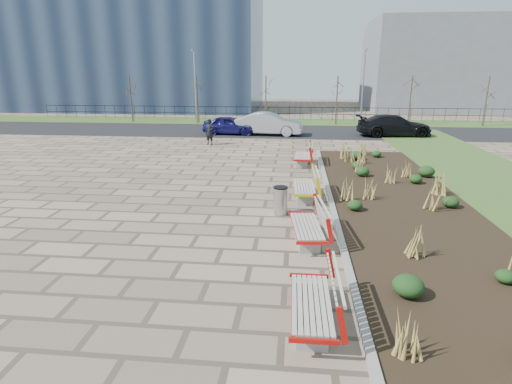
# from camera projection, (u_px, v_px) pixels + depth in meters

# --- Properties ---
(ground) EXTENTS (120.00, 120.00, 0.00)m
(ground) POSITION_uv_depth(u_px,v_px,m) (181.00, 262.00, 9.55)
(ground) COLOR #88725E
(ground) RESTS_ON ground
(planting_bed) EXTENTS (4.50, 18.00, 0.10)m
(planting_bed) POSITION_uv_depth(u_px,v_px,m) (399.00, 203.00, 13.70)
(planting_bed) COLOR black
(planting_bed) RESTS_ON ground
(planting_curb) EXTENTS (0.16, 18.00, 0.15)m
(planting_curb) POSITION_uv_depth(u_px,v_px,m) (331.00, 200.00, 13.91)
(planting_curb) COLOR gray
(planting_curb) RESTS_ON ground
(grass_verge_far) EXTENTS (80.00, 5.00, 0.04)m
(grass_verge_far) POSITION_uv_depth(u_px,v_px,m) (267.00, 121.00, 36.21)
(grass_verge_far) COLOR #33511E
(grass_verge_far) RESTS_ON ground
(road) EXTENTS (80.00, 7.00, 0.02)m
(road) POSITION_uv_depth(u_px,v_px,m) (261.00, 131.00, 30.50)
(road) COLOR black
(road) RESTS_ON ground
(bench_a) EXTENTS (0.92, 2.11, 1.00)m
(bench_a) POSITION_uv_depth(u_px,v_px,m) (311.00, 300.00, 7.06)
(bench_a) COLOR #A40F0A
(bench_a) RESTS_ON ground
(bench_b) EXTENTS (1.12, 2.19, 1.00)m
(bench_b) POSITION_uv_depth(u_px,v_px,m) (307.00, 224.00, 10.56)
(bench_b) COLOR red
(bench_b) RESTS_ON ground
(bench_c) EXTENTS (0.97, 2.13, 1.00)m
(bench_c) POSITION_uv_depth(u_px,v_px,m) (304.00, 185.00, 14.21)
(bench_c) COLOR #DCBE0B
(bench_c) RESTS_ON ground
(bench_d) EXTENTS (0.98, 2.13, 1.00)m
(bench_d) POSITION_uv_depth(u_px,v_px,m) (303.00, 155.00, 19.41)
(bench_d) COLOR #AE0D0B
(bench_d) RESTS_ON ground
(litter_bin) EXTENTS (0.45, 0.45, 0.90)m
(litter_bin) POSITION_uv_depth(u_px,v_px,m) (280.00, 201.00, 12.61)
(litter_bin) COLOR #B2B2B7
(litter_bin) RESTS_ON ground
(pedestrian) EXTENTS (0.67, 0.55, 1.58)m
(pedestrian) POSITION_uv_depth(u_px,v_px,m) (210.00, 132.00, 24.67)
(pedestrian) COLOR black
(pedestrian) RESTS_ON ground
(car_blue) EXTENTS (3.91, 1.78, 1.30)m
(car_blue) POSITION_uv_depth(u_px,v_px,m) (230.00, 125.00, 28.70)
(car_blue) COLOR #12124F
(car_blue) RESTS_ON road
(car_silver) EXTENTS (4.88, 2.04, 1.57)m
(car_silver) POSITION_uv_depth(u_px,v_px,m) (269.00, 124.00, 28.36)
(car_silver) COLOR gray
(car_silver) RESTS_ON road
(car_black) EXTENTS (5.27, 2.58, 1.48)m
(car_black) POSITION_uv_depth(u_px,v_px,m) (394.00, 125.00, 27.88)
(car_black) COLOR black
(car_black) RESTS_ON road
(tree_a) EXTENTS (1.40, 1.40, 4.00)m
(tree_a) POSITION_uv_depth(u_px,v_px,m) (131.00, 99.00, 35.33)
(tree_a) COLOR #4C3D2D
(tree_a) RESTS_ON grass_verge_far
(tree_b) EXTENTS (1.40, 1.40, 4.00)m
(tree_b) POSITION_uv_depth(u_px,v_px,m) (197.00, 99.00, 34.76)
(tree_b) COLOR #4C3D2D
(tree_b) RESTS_ON grass_verge_far
(tree_c) EXTENTS (1.40, 1.40, 4.00)m
(tree_c) POSITION_uv_depth(u_px,v_px,m) (266.00, 100.00, 34.19)
(tree_c) COLOR #4C3D2D
(tree_c) RESTS_ON grass_verge_far
(tree_d) EXTENTS (1.40, 1.40, 4.00)m
(tree_d) POSITION_uv_depth(u_px,v_px,m) (337.00, 100.00, 33.62)
(tree_d) COLOR #4C3D2D
(tree_d) RESTS_ON grass_verge_far
(tree_e) EXTENTS (1.40, 1.40, 4.00)m
(tree_e) POSITION_uv_depth(u_px,v_px,m) (410.00, 101.00, 33.05)
(tree_e) COLOR #4C3D2D
(tree_e) RESTS_ON grass_verge_far
(tree_f) EXTENTS (1.40, 1.40, 4.00)m
(tree_f) POSITION_uv_depth(u_px,v_px,m) (486.00, 101.00, 32.48)
(tree_f) COLOR #4C3D2D
(tree_f) RESTS_ON grass_verge_far
(lamp_west) EXTENTS (0.24, 0.60, 6.00)m
(lamp_west) POSITION_uv_depth(u_px,v_px,m) (195.00, 88.00, 34.00)
(lamp_west) COLOR gray
(lamp_west) RESTS_ON grass_verge_far
(lamp_east) EXTENTS (0.24, 0.60, 6.00)m
(lamp_east) POSITION_uv_depth(u_px,v_px,m) (363.00, 88.00, 32.67)
(lamp_east) COLOR gray
(lamp_east) RESTS_ON grass_verge_far
(railing_fence) EXTENTS (44.00, 0.10, 1.20)m
(railing_fence) POSITION_uv_depth(u_px,v_px,m) (268.00, 113.00, 37.46)
(railing_fence) COLOR black
(railing_fence) RESTS_ON grass_verge_far
(building_glass) EXTENTS (40.00, 14.00, 15.00)m
(building_glass) POSITION_uv_depth(u_px,v_px,m) (91.00, 44.00, 47.56)
(building_glass) COLOR #192338
(building_glass) RESTS_ON ground
(building_grey) EXTENTS (18.00, 12.00, 10.00)m
(building_grey) POSITION_uv_depth(u_px,v_px,m) (448.00, 66.00, 46.20)
(building_grey) COLOR slate
(building_grey) RESTS_ON ground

